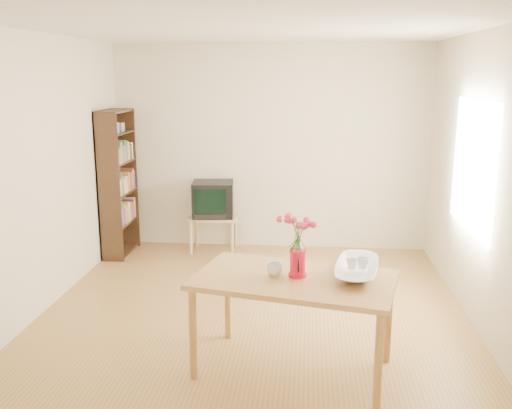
# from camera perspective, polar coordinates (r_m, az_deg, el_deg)

# --- Properties ---
(room) EXTENTS (4.50, 4.50, 4.50)m
(room) POSITION_cam_1_polar(r_m,az_deg,el_deg) (5.10, 0.02, 2.56)
(room) COLOR olive
(room) RESTS_ON ground
(table) EXTENTS (1.61, 1.13, 0.75)m
(table) POSITION_cam_1_polar(r_m,az_deg,el_deg) (4.28, 3.86, -8.25)
(table) COLOR olive
(table) RESTS_ON ground
(tv_stand) EXTENTS (0.60, 0.45, 0.46)m
(tv_stand) POSITION_cam_1_polar(r_m,az_deg,el_deg) (7.29, -4.28, -1.68)
(tv_stand) COLOR tan
(tv_stand) RESTS_ON ground
(bookshelf) EXTENTS (0.28, 0.70, 1.80)m
(bookshelf) POSITION_cam_1_polar(r_m,az_deg,el_deg) (7.26, -13.60, 1.60)
(bookshelf) COLOR black
(bookshelf) RESTS_ON ground
(pitcher) EXTENTS (0.14, 0.21, 0.20)m
(pitcher) POSITION_cam_1_polar(r_m,az_deg,el_deg) (4.25, 4.18, -5.98)
(pitcher) COLOR red
(pitcher) RESTS_ON table
(flowers) EXTENTS (0.23, 0.23, 0.33)m
(flowers) POSITION_cam_1_polar(r_m,az_deg,el_deg) (4.17, 4.24, -2.56)
(flowers) COLOR #EB375F
(flowers) RESTS_ON pitcher
(mug) EXTENTS (0.15, 0.15, 0.09)m
(mug) POSITION_cam_1_polar(r_m,az_deg,el_deg) (4.27, 1.87, -6.50)
(mug) COLOR white
(mug) RESTS_ON table
(bowl) EXTENTS (0.54, 0.54, 0.44)m
(bowl) POSITION_cam_1_polar(r_m,az_deg,el_deg) (4.32, 10.12, -4.04)
(bowl) COLOR white
(bowl) RESTS_ON table
(teacup_a) EXTENTS (0.09, 0.09, 0.07)m
(teacup_a) POSITION_cam_1_polar(r_m,az_deg,el_deg) (4.33, 9.57, -4.60)
(teacup_a) COLOR white
(teacup_a) RESTS_ON bowl
(teacup_b) EXTENTS (0.08, 0.08, 0.07)m
(teacup_b) POSITION_cam_1_polar(r_m,az_deg,el_deg) (4.35, 10.67, -4.50)
(teacup_b) COLOR white
(teacup_b) RESTS_ON bowl
(television) EXTENTS (0.55, 0.52, 0.44)m
(television) POSITION_cam_1_polar(r_m,az_deg,el_deg) (7.24, -4.30, 0.62)
(television) COLOR black
(television) RESTS_ON tv_stand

